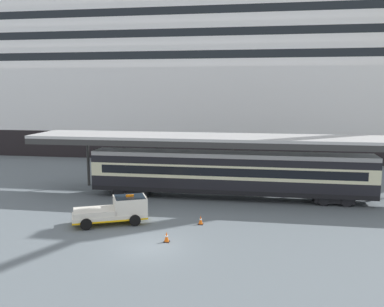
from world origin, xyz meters
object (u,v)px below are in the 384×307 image
train_carriage (230,173)px  traffic_cone_mid (167,237)px  cruise_ship (140,65)px  traffic_cone_near (201,220)px  service_truck (117,210)px

train_carriage → traffic_cone_mid: bearing=-104.9°
cruise_ship → traffic_cone_mid: (14.69, -44.64, -13.26)m
cruise_ship → traffic_cone_near: bearing=-68.2°
traffic_cone_near → service_truck: bearing=-173.8°
traffic_cone_near → traffic_cone_mid: (-1.60, -3.82, 0.01)m
cruise_ship → traffic_cone_near: (16.29, -40.82, -13.27)m
train_carriage → traffic_cone_near: size_ratio=37.20×
traffic_cone_near → train_carriage: bearing=79.2°
traffic_cone_near → traffic_cone_mid: size_ratio=0.97×
traffic_cone_near → cruise_ship: bearing=111.8°
train_carriage → traffic_cone_mid: 11.96m
cruise_ship → traffic_cone_mid: cruise_ship is taller
cruise_ship → traffic_cone_near: cruise_ship is taller
cruise_ship → train_carriage: bearing=-61.9°
cruise_ship → traffic_cone_near: 45.91m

